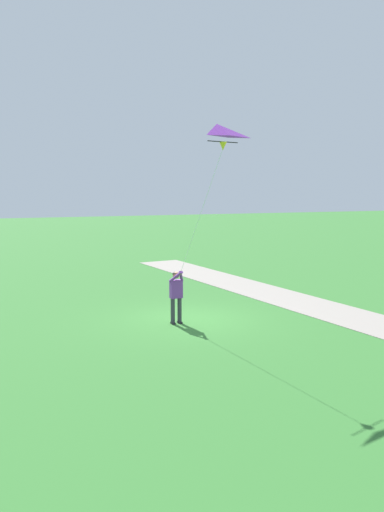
{
  "coord_description": "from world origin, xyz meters",
  "views": [
    {
      "loc": [
        5.99,
        16.99,
        4.57
      ],
      "look_at": [
        0.25,
        1.17,
        2.34
      ],
      "focal_mm": 38.26,
      "sensor_mm": 36.0,
      "label": 1
    }
  ],
  "objects": [
    {
      "name": "walkway_path",
      "position": [
        -5.52,
        2.0,
        0.01
      ],
      "size": [
        7.36,
        31.98,
        0.02
      ],
      "primitive_type": "cube",
      "rotation": [
        0.0,
        0.0,
        0.16
      ],
      "color": "gray",
      "rests_on": "ground"
    },
    {
      "name": "person_kite_flyer",
      "position": [
        0.5,
        0.35,
        1.05
      ],
      "size": [
        0.52,
        0.62,
        1.83
      ],
      "color": "#232328",
      "rests_on": "ground"
    },
    {
      "name": "ground_plane",
      "position": [
        0.0,
        0.0,
        0.0
      ],
      "size": [
        120.0,
        120.0,
        0.0
      ],
      "primitive_type": "plane",
      "color": "#33702D"
    },
    {
      "name": "flying_kite",
      "position": [
        0.38,
        3.5,
        5.74
      ],
      "size": [
        1.23,
        3.2,
        4.29
      ],
      "color": "purple"
    }
  ]
}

